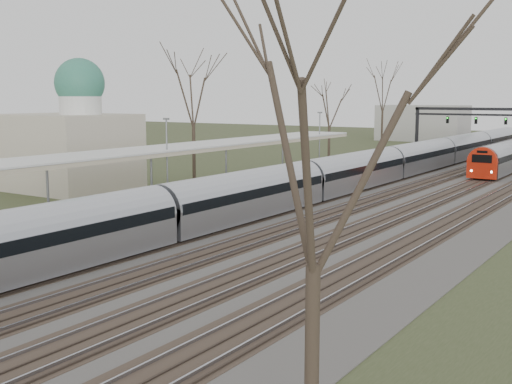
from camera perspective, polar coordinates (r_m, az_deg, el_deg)
track_bed at (r=54.69m, az=13.49°, el=0.56°), size 24.00×160.00×0.22m
platform at (r=44.09m, az=-6.13°, el=-0.52°), size 3.50×69.00×1.00m
canopy at (r=40.35m, az=-10.32°, el=3.47°), size 4.10×50.00×3.11m
dome_building at (r=53.04m, az=-16.43°, el=4.19°), size 10.00×8.00×10.30m
signal_gantry at (r=83.04m, az=20.89°, el=6.21°), size 21.00×0.59×6.08m
tree_west_far at (r=56.72m, az=-5.62°, el=9.09°), size 5.50×5.50×11.33m
tree_east_near at (r=12.43m, az=5.26°, el=4.87°), size 4.50×4.50×9.27m
train_near at (r=57.59m, az=11.73°, el=2.43°), size 2.62×90.21×3.05m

